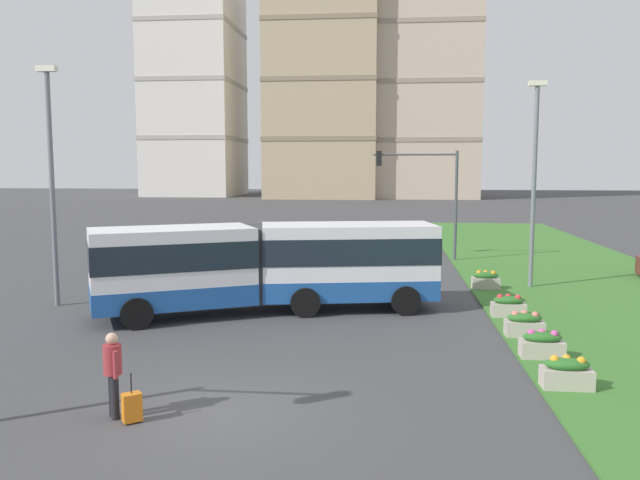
{
  "coord_description": "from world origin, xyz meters",
  "views": [
    {
      "loc": [
        3.31,
        -12.43,
        5.0
      ],
      "look_at": [
        0.8,
        11.99,
        2.2
      ],
      "focal_mm": 36.14,
      "sensor_mm": 36.0,
      "label": 1
    }
  ],
  "objects_px": {
    "apartment_tower_centre": "(408,62)",
    "flower_planter_3": "(508,306)",
    "pedestrian_crossing": "(113,369)",
    "streetlight_left": "(52,176)",
    "apartment_tower_westcentre": "(324,88)",
    "car_grey_wagon": "(207,248)",
    "rolling_suitcase": "(132,407)",
    "flower_planter_1": "(542,344)",
    "traffic_light_far_right": "(428,185)",
    "flower_planter_0": "(567,373)",
    "flower_planter_2": "(524,324)",
    "streetlight_median": "(534,176)",
    "apartment_tower_west": "(194,59)",
    "flower_planter_4": "(486,280)",
    "articulated_bus": "(269,265)"
  },
  "relations": [
    {
      "from": "flower_planter_2",
      "to": "flower_planter_3",
      "type": "bearing_deg",
      "value": 90.0
    },
    {
      "from": "flower_planter_1",
      "to": "streetlight_left",
      "type": "xyz_separation_m",
      "value": [
        -15.88,
        5.06,
        4.26
      ]
    },
    {
      "from": "articulated_bus",
      "to": "apartment_tower_westcentre",
      "type": "height_order",
      "value": "apartment_tower_westcentre"
    },
    {
      "from": "flower_planter_3",
      "to": "traffic_light_far_right",
      "type": "xyz_separation_m",
      "value": [
        -1.89,
        13.03,
        3.64
      ]
    },
    {
      "from": "flower_planter_4",
      "to": "streetlight_left",
      "type": "xyz_separation_m",
      "value": [
        -15.88,
        -4.52,
        4.26
      ]
    },
    {
      "from": "flower_planter_3",
      "to": "apartment_tower_westcentre",
      "type": "bearing_deg",
      "value": 99.53
    },
    {
      "from": "flower_planter_4",
      "to": "streetlight_left",
      "type": "height_order",
      "value": "streetlight_left"
    },
    {
      "from": "pedestrian_crossing",
      "to": "apartment_tower_west",
      "type": "height_order",
      "value": "apartment_tower_west"
    },
    {
      "from": "flower_planter_4",
      "to": "apartment_tower_west",
      "type": "bearing_deg",
      "value": 113.77
    },
    {
      "from": "traffic_light_far_right",
      "to": "streetlight_median",
      "type": "bearing_deg",
      "value": -63.17
    },
    {
      "from": "car_grey_wagon",
      "to": "flower_planter_2",
      "type": "distance_m",
      "value": 19.32
    },
    {
      "from": "car_grey_wagon",
      "to": "pedestrian_crossing",
      "type": "distance_m",
      "value": 21.26
    },
    {
      "from": "flower_planter_0",
      "to": "flower_planter_3",
      "type": "height_order",
      "value": "same"
    },
    {
      "from": "flower_planter_2",
      "to": "apartment_tower_westcentre",
      "type": "bearing_deg",
      "value": 99.26
    },
    {
      "from": "traffic_light_far_right",
      "to": "streetlight_left",
      "type": "bearing_deg",
      "value": -137.92
    },
    {
      "from": "flower_planter_0",
      "to": "apartment_tower_centre",
      "type": "xyz_separation_m",
      "value": [
        -0.77,
        92.89,
        21.46
      ]
    },
    {
      "from": "car_grey_wagon",
      "to": "flower_planter_0",
      "type": "bearing_deg",
      "value": -53.85
    },
    {
      "from": "traffic_light_far_right",
      "to": "flower_planter_4",
      "type": "bearing_deg",
      "value": -76.87
    },
    {
      "from": "rolling_suitcase",
      "to": "flower_planter_1",
      "type": "height_order",
      "value": "rolling_suitcase"
    },
    {
      "from": "flower_planter_2",
      "to": "streetlight_median",
      "type": "xyz_separation_m",
      "value": [
        1.9,
        8.04,
        4.22
      ]
    },
    {
      "from": "apartment_tower_centre",
      "to": "apartment_tower_west",
      "type": "bearing_deg",
      "value": 174.0
    },
    {
      "from": "flower_planter_1",
      "to": "traffic_light_far_right",
      "type": "distance_m",
      "value": 18.15
    },
    {
      "from": "car_grey_wagon",
      "to": "apartment_tower_west",
      "type": "height_order",
      "value": "apartment_tower_west"
    },
    {
      "from": "flower_planter_2",
      "to": "streetlight_left",
      "type": "xyz_separation_m",
      "value": [
        -15.88,
        2.9,
        4.26
      ]
    },
    {
      "from": "traffic_light_far_right",
      "to": "streetlight_left",
      "type": "distance_m",
      "value": 18.85
    },
    {
      "from": "rolling_suitcase",
      "to": "apartment_tower_centre",
      "type": "height_order",
      "value": "apartment_tower_centre"
    },
    {
      "from": "rolling_suitcase",
      "to": "flower_planter_3",
      "type": "xyz_separation_m",
      "value": [
        8.98,
        9.68,
        0.11
      ]
    },
    {
      "from": "flower_planter_0",
      "to": "streetlight_median",
      "type": "xyz_separation_m",
      "value": [
        1.9,
        12.5,
        4.22
      ]
    },
    {
      "from": "rolling_suitcase",
      "to": "flower_planter_3",
      "type": "bearing_deg",
      "value": 47.14
    },
    {
      "from": "articulated_bus",
      "to": "apartment_tower_centre",
      "type": "bearing_deg",
      "value": 85.15
    },
    {
      "from": "flower_planter_2",
      "to": "streetlight_median",
      "type": "height_order",
      "value": "streetlight_median"
    },
    {
      "from": "car_grey_wagon",
      "to": "rolling_suitcase",
      "type": "height_order",
      "value": "car_grey_wagon"
    },
    {
      "from": "rolling_suitcase",
      "to": "streetlight_median",
      "type": "bearing_deg",
      "value": 54.43
    },
    {
      "from": "car_grey_wagon",
      "to": "streetlight_left",
      "type": "bearing_deg",
      "value": -102.61
    },
    {
      "from": "streetlight_left",
      "to": "apartment_tower_centre",
      "type": "relative_size",
      "value": 0.19
    },
    {
      "from": "car_grey_wagon",
      "to": "flower_planter_2",
      "type": "bearing_deg",
      "value": -46.01
    },
    {
      "from": "traffic_light_far_right",
      "to": "streetlight_left",
      "type": "xyz_separation_m",
      "value": [
        -13.98,
        -12.63,
        0.62
      ]
    },
    {
      "from": "rolling_suitcase",
      "to": "flower_planter_0",
      "type": "bearing_deg",
      "value": 16.8
    },
    {
      "from": "apartment_tower_centre",
      "to": "flower_planter_3",
      "type": "bearing_deg",
      "value": -89.48
    },
    {
      "from": "apartment_tower_west",
      "to": "flower_planter_4",
      "type": "bearing_deg",
      "value": -66.23
    },
    {
      "from": "rolling_suitcase",
      "to": "flower_planter_2",
      "type": "bearing_deg",
      "value": 38.64
    },
    {
      "from": "pedestrian_crossing",
      "to": "streetlight_left",
      "type": "bearing_deg",
      "value": 123.11
    },
    {
      "from": "flower_planter_3",
      "to": "apartment_tower_westcentre",
      "type": "xyz_separation_m",
      "value": [
        -14.37,
        85.63,
        17.36
      ]
    },
    {
      "from": "pedestrian_crossing",
      "to": "rolling_suitcase",
      "type": "xyz_separation_m",
      "value": [
        0.45,
        -0.2,
        -0.69
      ]
    },
    {
      "from": "streetlight_median",
      "to": "apartment_tower_west",
      "type": "relative_size",
      "value": 0.18
    },
    {
      "from": "flower_planter_3",
      "to": "apartment_tower_westcentre",
      "type": "height_order",
      "value": "apartment_tower_westcentre"
    },
    {
      "from": "car_grey_wagon",
      "to": "traffic_light_far_right",
      "type": "bearing_deg",
      "value": 8.07
    },
    {
      "from": "streetlight_median",
      "to": "traffic_light_far_right",
      "type": "bearing_deg",
      "value": 116.83
    },
    {
      "from": "car_grey_wagon",
      "to": "streetlight_median",
      "type": "relative_size",
      "value": 0.53
    },
    {
      "from": "flower_planter_1",
      "to": "articulated_bus",
      "type": "bearing_deg",
      "value": 149.23
    }
  ]
}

